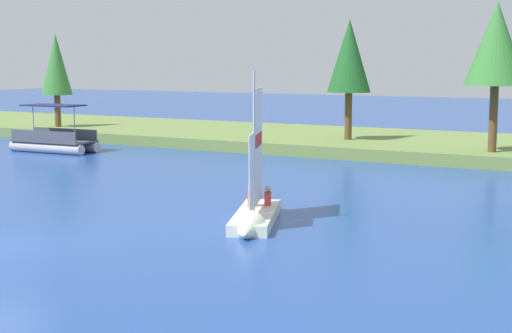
{
  "coord_description": "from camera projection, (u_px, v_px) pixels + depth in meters",
  "views": [
    {
      "loc": [
        16.79,
        -14.53,
        5.15
      ],
      "look_at": [
        2.34,
        10.7,
        1.2
      ],
      "focal_mm": 53.51,
      "sensor_mm": 36.0,
      "label": 1
    }
  ],
  "objects": [
    {
      "name": "shoreline_tree_midleft",
      "position": [
        349.0,
        57.0,
        44.48
      ],
      "size": [
        2.56,
        2.56,
        7.04
      ],
      "color": "brown",
      "rests_on": "shore_bank"
    },
    {
      "name": "shoreline_tree_left",
      "position": [
        56.0,
        65.0,
        53.66
      ],
      "size": [
        2.17,
        2.17,
        6.56
      ],
      "color": "brown",
      "rests_on": "shore_bank"
    },
    {
      "name": "sailboat",
      "position": [
        253.0,
        215.0,
        24.01
      ],
      "size": [
        3.04,
        5.13,
        5.29
      ],
      "rotation": [
        0.0,
        0.0,
        -1.17
      ],
      "color": "silver",
      "rests_on": "ground"
    },
    {
      "name": "shore_bank",
      "position": [
        374.0,
        142.0,
        46.67
      ],
      "size": [
        80.0,
        13.04,
        0.66
      ],
      "primitive_type": "cube",
      "color": "olive",
      "rests_on": "ground"
    },
    {
      "name": "shoreline_tree_centre",
      "position": [
        496.0,
        45.0,
        38.05
      ],
      "size": [
        3.08,
        3.08,
        7.54
      ],
      "color": "brown",
      "rests_on": "shore_bank"
    },
    {
      "name": "pontoon_boat",
      "position": [
        54.0,
        141.0,
        44.52
      ],
      "size": [
        5.25,
        2.32,
        2.76
      ],
      "rotation": [
        0.0,
        0.0,
        0.06
      ],
      "color": "#B2B2B7",
      "rests_on": "ground"
    }
  ]
}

